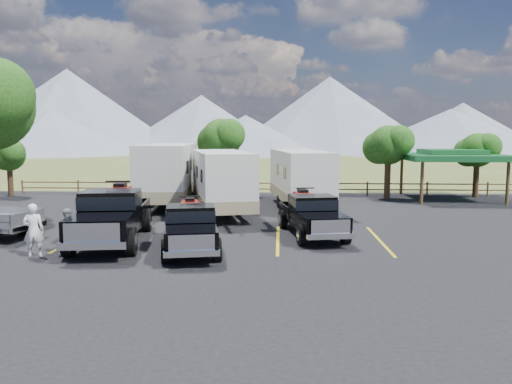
{
  "coord_description": "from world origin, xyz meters",
  "views": [
    {
      "loc": [
        2.07,
        -15.43,
        4.21
      ],
      "look_at": [
        0.99,
        6.88,
        1.6
      ],
      "focal_mm": 35.0,
      "sensor_mm": 36.0,
      "label": 1
    }
  ],
  "objects_px": {
    "rig_center": "(191,225)",
    "trailer_left": "(168,174)",
    "rig_left": "(112,214)",
    "person_b": "(69,232)",
    "pavilion": "(451,156)",
    "trailer_center": "(222,181)",
    "trailer_right": "(300,178)",
    "person_a": "(33,230)",
    "rig_right": "(311,213)"
  },
  "relations": [
    {
      "from": "rig_left",
      "to": "trailer_center",
      "type": "relative_size",
      "value": 0.75
    },
    {
      "from": "rig_left",
      "to": "person_b",
      "type": "height_order",
      "value": "rig_left"
    },
    {
      "from": "trailer_left",
      "to": "person_b",
      "type": "xyz_separation_m",
      "value": [
        -0.72,
        -12.16,
        -1.05
      ]
    },
    {
      "from": "rig_center",
      "to": "trailer_right",
      "type": "xyz_separation_m",
      "value": [
        4.36,
        10.33,
        0.81
      ]
    },
    {
      "from": "trailer_center",
      "to": "person_a",
      "type": "xyz_separation_m",
      "value": [
        -5.33,
        -9.38,
        -0.79
      ]
    },
    {
      "from": "trailer_right",
      "to": "pavilion",
      "type": "bearing_deg",
      "value": 15.88
    },
    {
      "from": "person_b",
      "to": "rig_right",
      "type": "bearing_deg",
      "value": -15.99
    },
    {
      "from": "rig_right",
      "to": "person_b",
      "type": "xyz_separation_m",
      "value": [
        -8.52,
        -3.92,
        -0.08
      ]
    },
    {
      "from": "pavilion",
      "to": "rig_left",
      "type": "bearing_deg",
      "value": -141.66
    },
    {
      "from": "rig_left",
      "to": "person_b",
      "type": "xyz_separation_m",
      "value": [
        -0.77,
        -2.17,
        -0.28
      ]
    },
    {
      "from": "rig_center",
      "to": "person_a",
      "type": "distance_m",
      "value": 5.3
    },
    {
      "from": "rig_right",
      "to": "trailer_right",
      "type": "bearing_deg",
      "value": 80.29
    },
    {
      "from": "trailer_left",
      "to": "rig_center",
      "type": "bearing_deg",
      "value": -77.95
    },
    {
      "from": "trailer_left",
      "to": "trailer_center",
      "type": "xyz_separation_m",
      "value": [
        3.48,
        -3.06,
        -0.16
      ]
    },
    {
      "from": "trailer_center",
      "to": "person_b",
      "type": "height_order",
      "value": "trailer_center"
    },
    {
      "from": "rig_left",
      "to": "person_a",
      "type": "xyz_separation_m",
      "value": [
        -1.89,
        -2.46,
        -0.17
      ]
    },
    {
      "from": "trailer_right",
      "to": "trailer_center",
      "type": "bearing_deg",
      "value": -159.49
    },
    {
      "from": "trailer_center",
      "to": "rig_right",
      "type": "bearing_deg",
      "value": -64.19
    },
    {
      "from": "pavilion",
      "to": "trailer_left",
      "type": "height_order",
      "value": "trailer_left"
    },
    {
      "from": "pavilion",
      "to": "trailer_left",
      "type": "distance_m",
      "value": 17.85
    },
    {
      "from": "trailer_center",
      "to": "person_a",
      "type": "relative_size",
      "value": 5.12
    },
    {
      "from": "trailer_left",
      "to": "person_a",
      "type": "relative_size",
      "value": 5.61
    },
    {
      "from": "rig_left",
      "to": "pavilion",
      "type": "bearing_deg",
      "value": 30.31
    },
    {
      "from": "pavilion",
      "to": "person_b",
      "type": "xyz_separation_m",
      "value": [
        -18.15,
        -15.91,
        -1.93
      ]
    },
    {
      "from": "rig_center",
      "to": "trailer_right",
      "type": "relative_size",
      "value": 0.61
    },
    {
      "from": "person_b",
      "to": "rig_center",
      "type": "bearing_deg",
      "value": -25.39
    },
    {
      "from": "trailer_left",
      "to": "trailer_center",
      "type": "height_order",
      "value": "trailer_left"
    },
    {
      "from": "rig_left",
      "to": "trailer_center",
      "type": "bearing_deg",
      "value": 55.6
    },
    {
      "from": "trailer_left",
      "to": "person_b",
      "type": "height_order",
      "value": "trailer_left"
    },
    {
      "from": "person_b",
      "to": "person_a",
      "type": "bearing_deg",
      "value": 153.56
    },
    {
      "from": "person_a",
      "to": "trailer_center",
      "type": "bearing_deg",
      "value": -136.82
    },
    {
      "from": "rig_right",
      "to": "trailer_right",
      "type": "distance_m",
      "value": 7.55
    },
    {
      "from": "trailer_center",
      "to": "trailer_right",
      "type": "bearing_deg",
      "value": 15.27
    },
    {
      "from": "trailer_right",
      "to": "person_b",
      "type": "xyz_separation_m",
      "value": [
        -8.36,
        -11.43,
        -0.88
      ]
    },
    {
      "from": "rig_center",
      "to": "trailer_left",
      "type": "bearing_deg",
      "value": 95.6
    },
    {
      "from": "rig_center",
      "to": "rig_right",
      "type": "relative_size",
      "value": 0.98
    },
    {
      "from": "rig_left",
      "to": "trailer_left",
      "type": "xyz_separation_m",
      "value": [
        -0.05,
        9.99,
        0.78
      ]
    },
    {
      "from": "trailer_left",
      "to": "trailer_right",
      "type": "height_order",
      "value": "trailer_left"
    },
    {
      "from": "trailer_right",
      "to": "person_b",
      "type": "bearing_deg",
      "value": -134.94
    },
    {
      "from": "trailer_right",
      "to": "person_a",
      "type": "height_order",
      "value": "trailer_right"
    },
    {
      "from": "pavilion",
      "to": "rig_center",
      "type": "relative_size",
      "value": 1.09
    },
    {
      "from": "rig_center",
      "to": "trailer_left",
      "type": "xyz_separation_m",
      "value": [
        -3.28,
        11.07,
        0.99
      ]
    },
    {
      "from": "trailer_right",
      "to": "person_b",
      "type": "distance_m",
      "value": 14.18
    },
    {
      "from": "rig_right",
      "to": "rig_left",
      "type": "bearing_deg",
      "value": -178.22
    },
    {
      "from": "rig_left",
      "to": "trailer_center",
      "type": "distance_m",
      "value": 7.76
    },
    {
      "from": "pavilion",
      "to": "trailer_right",
      "type": "distance_m",
      "value": 10.82
    },
    {
      "from": "rig_left",
      "to": "person_a",
      "type": "height_order",
      "value": "rig_left"
    },
    {
      "from": "rig_right",
      "to": "trailer_center",
      "type": "bearing_deg",
      "value": 118.85
    },
    {
      "from": "person_a",
      "to": "rig_left",
      "type": "bearing_deg",
      "value": -144.84
    },
    {
      "from": "rig_center",
      "to": "person_a",
      "type": "relative_size",
      "value": 3.1
    }
  ]
}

